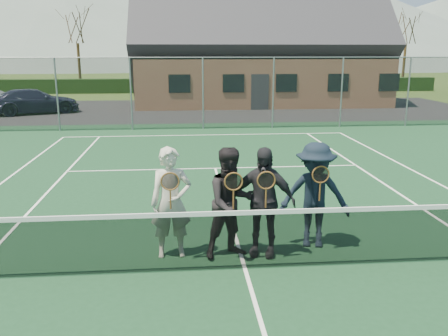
# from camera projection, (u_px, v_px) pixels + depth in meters

# --- Properties ---
(ground) EXTENTS (220.00, 220.00, 0.00)m
(ground) POSITION_uv_depth(u_px,v_px,m) (198.00, 111.00, 26.61)
(ground) COLOR #354E1B
(ground) RESTS_ON ground
(court_surface) EXTENTS (30.00, 30.00, 0.02)m
(court_surface) POSITION_uv_depth(u_px,v_px,m) (245.00, 269.00, 7.27)
(court_surface) COLOR #14381E
(court_surface) RESTS_ON ground
(tarmac_carpark) EXTENTS (40.00, 12.00, 0.01)m
(tarmac_carpark) POSITION_uv_depth(u_px,v_px,m) (126.00, 111.00, 26.26)
(tarmac_carpark) COLOR black
(tarmac_carpark) RESTS_ON ground
(hedge_row) EXTENTS (40.00, 1.20, 1.10)m
(hedge_row) POSITION_uv_depth(u_px,v_px,m) (192.00, 85.00, 38.07)
(hedge_row) COLOR black
(hedge_row) RESTS_ON ground
(hill_west) EXTENTS (110.00, 110.00, 18.00)m
(hill_west) POSITION_uv_depth(u_px,v_px,m) (59.00, 21.00, 94.76)
(hill_west) COLOR #586960
(hill_west) RESTS_ON ground
(hill_centre) EXTENTS (120.00, 120.00, 22.00)m
(hill_centre) POSITION_uv_depth(u_px,v_px,m) (281.00, 12.00, 98.19)
(hill_centre) COLOR slate
(hill_centre) RESTS_ON ground
(hill_east) EXTENTS (90.00, 90.00, 14.00)m
(hill_east) POSITION_uv_depth(u_px,v_px,m) (440.00, 33.00, 102.19)
(hill_east) COLOR slate
(hill_east) RESTS_ON ground
(car_c) EXTENTS (4.88, 3.43, 1.31)m
(car_c) POSITION_uv_depth(u_px,v_px,m) (34.00, 101.00, 25.13)
(car_c) COLOR #181931
(car_c) RESTS_ON ground
(court_markings) EXTENTS (11.03, 23.83, 0.01)m
(court_markings) POSITION_uv_depth(u_px,v_px,m) (245.00, 268.00, 7.27)
(court_markings) COLOR white
(court_markings) RESTS_ON court_surface
(tennis_net) EXTENTS (11.68, 0.08, 1.10)m
(tennis_net) POSITION_uv_depth(u_px,v_px,m) (245.00, 237.00, 7.15)
(tennis_net) COLOR slate
(tennis_net) RESTS_ON ground
(perimeter_fence) EXTENTS (30.07, 0.07, 3.02)m
(perimeter_fence) POSITION_uv_depth(u_px,v_px,m) (203.00, 93.00, 19.96)
(perimeter_fence) COLOR slate
(perimeter_fence) RESTS_ON ground
(clubhouse) EXTENTS (15.60, 8.20, 7.70)m
(clubhouse) POSITION_uv_depth(u_px,v_px,m) (258.00, 39.00, 29.86)
(clubhouse) COLOR #9E6B4C
(clubhouse) RESTS_ON ground
(tree_b) EXTENTS (3.20, 3.20, 7.77)m
(tree_b) POSITION_uv_depth(u_px,v_px,m) (76.00, 17.00, 37.00)
(tree_b) COLOR #392814
(tree_b) RESTS_ON ground
(tree_c) EXTENTS (3.20, 3.20, 7.77)m
(tree_c) POSITION_uv_depth(u_px,v_px,m) (216.00, 18.00, 37.95)
(tree_c) COLOR #3D2416
(tree_c) RESTS_ON ground
(tree_d) EXTENTS (3.20, 3.20, 7.77)m
(tree_d) POSITION_uv_depth(u_px,v_px,m) (338.00, 19.00, 38.82)
(tree_d) COLOR #392314
(tree_d) RESTS_ON ground
(tree_e) EXTENTS (3.20, 3.20, 7.77)m
(tree_e) POSITION_uv_depth(u_px,v_px,m) (408.00, 19.00, 39.34)
(tree_e) COLOR #3C2916
(tree_e) RESTS_ON ground
(player_a) EXTENTS (0.69, 0.52, 1.80)m
(player_a) POSITION_uv_depth(u_px,v_px,m) (171.00, 203.00, 7.54)
(player_a) COLOR beige
(player_a) RESTS_ON court_surface
(player_b) EXTENTS (1.05, 0.93, 1.80)m
(player_b) POSITION_uv_depth(u_px,v_px,m) (232.00, 203.00, 7.53)
(player_b) COLOR black
(player_b) RESTS_ON court_surface
(player_c) EXTENTS (1.14, 0.75, 1.80)m
(player_c) POSITION_uv_depth(u_px,v_px,m) (263.00, 202.00, 7.60)
(player_c) COLOR black
(player_c) RESTS_ON court_surface
(player_d) EXTENTS (1.29, 0.94, 1.80)m
(player_d) POSITION_uv_depth(u_px,v_px,m) (315.00, 195.00, 7.94)
(player_d) COLOR black
(player_d) RESTS_ON court_surface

